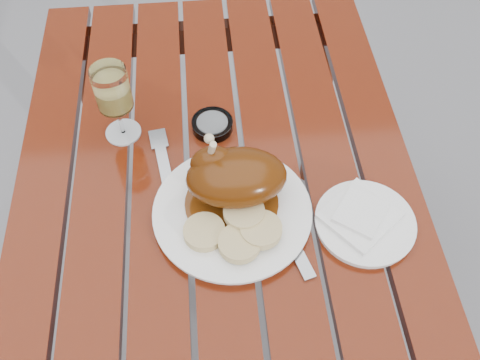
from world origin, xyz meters
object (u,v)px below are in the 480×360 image
object	(u,v)px
dinner_plate	(232,213)
wine_glass	(116,104)
side_plate	(365,223)
table	(222,269)
ashtray	(212,125)

from	to	relation	value
dinner_plate	wine_glass	bearing A→B (deg)	133.18
dinner_plate	side_plate	world-z (taller)	dinner_plate
table	wine_glass	size ratio (longest dim) A/B	6.80
side_plate	table	bearing A→B (deg)	155.69
table	side_plate	xyz separation A→B (m)	(0.27, -0.12, 0.38)
ashtray	wine_glass	bearing A→B (deg)	178.85
side_plate	ashtray	xyz separation A→B (m)	(-0.27, 0.27, 0.00)
table	dinner_plate	distance (m)	0.39
side_plate	ashtray	world-z (taller)	ashtray
dinner_plate	side_plate	bearing A→B (deg)	-10.22
side_plate	ashtray	size ratio (longest dim) A/B	2.15
table	ashtray	distance (m)	0.41
wine_glass	dinner_plate	bearing A→B (deg)	-46.82
wine_glass	side_plate	xyz separation A→B (m)	(0.46, -0.27, -0.08)
table	wine_glass	world-z (taller)	wine_glass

